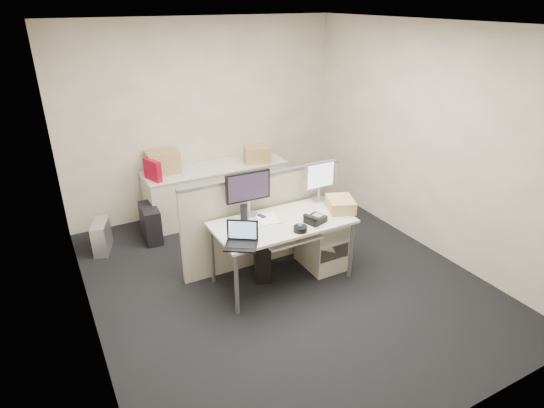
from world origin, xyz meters
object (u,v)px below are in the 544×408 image
laptop (241,236)px  desk_phone (315,219)px  desk (283,227)px  monitor_main (248,194)px

laptop → desk_phone: bearing=40.0°
desk → monitor_main: bearing=128.0°
desk → monitor_main: 0.52m
monitor_main → desk_phone: bearing=-39.9°
desk → laptop: laptop is taller
monitor_main → desk_phone: size_ratio=2.45×
monitor_main → laptop: bearing=-119.3°
desk → laptop: 0.70m
desk → desk_phone: desk_phone is taller
monitor_main → desk: bearing=-49.6°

